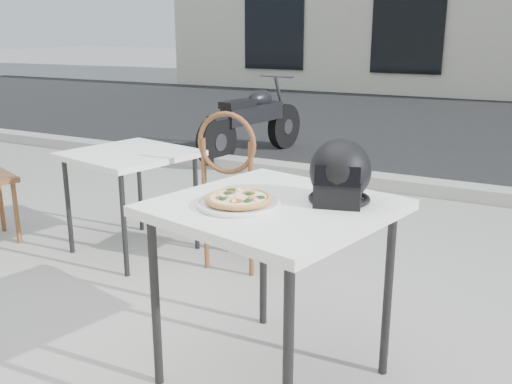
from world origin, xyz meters
The scene contains 10 objects.
ground centered at (0.00, 0.00, 0.00)m, with size 80.00×80.00×0.00m, color #9E9B95.
street_asphalt centered at (0.00, 7.00, 0.00)m, with size 30.00×8.00×0.00m, color black.
curb centered at (0.00, 3.00, 0.06)m, with size 30.00×0.25×0.12m, color #ABA8A0.
cafe_table_main centered at (0.56, -0.22, 0.71)m, with size 0.98×0.98×0.78m.
plate centered at (0.46, -0.32, 0.79)m, with size 0.43×0.43×0.02m.
pizza centered at (0.46, -0.32, 0.81)m, with size 0.29×0.29×0.03m.
helmet centered at (0.78, -0.09, 0.89)m, with size 0.30×0.30×0.25m.
cafe_chair_main centered at (-0.18, 0.73, 0.55)m, with size 0.41×0.41×0.99m.
cafe_table_side centered at (-0.90, 0.66, 0.62)m, with size 0.85×0.85×0.68m.
motorcycle centered at (-1.62, 3.64, 0.40)m, with size 0.50×1.84×0.92m.
Camera 1 is at (1.50, -2.13, 1.42)m, focal length 40.00 mm.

